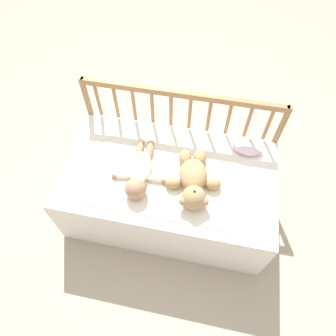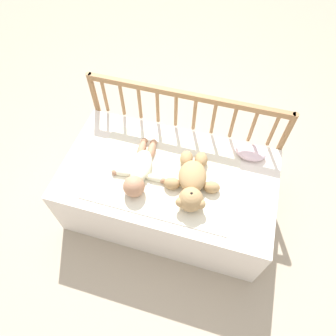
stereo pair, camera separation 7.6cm
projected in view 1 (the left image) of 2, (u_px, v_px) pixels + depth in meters
name	position (u px, v px, depth m)	size (l,w,h in m)	color
ground_plane	(168.00, 206.00, 2.12)	(12.00, 12.00, 0.00)	tan
crib_mattress	(168.00, 191.00, 1.94)	(1.27, 0.71, 0.43)	white
crib_rail	(180.00, 116.00, 1.90)	(1.27, 0.04, 0.72)	#997047
blanket	(164.00, 175.00, 1.75)	(0.84, 0.56, 0.01)	silver
teddy_bear	(193.00, 180.00, 1.67)	(0.32, 0.41, 0.14)	tan
baby	(140.00, 173.00, 1.71)	(0.34, 0.44, 0.12)	#EAEACC
small_pillow	(248.00, 147.00, 1.83)	(0.18, 0.12, 0.06)	silver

